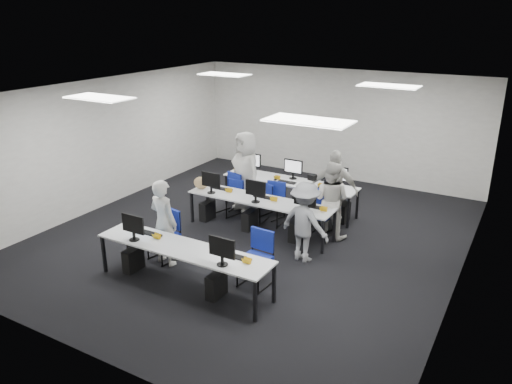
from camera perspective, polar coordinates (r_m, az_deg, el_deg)
The scene contains 23 objects.
room at distance 9.95m, azimuth -0.10°, elevation 2.95°, with size 9.00×9.02×3.00m.
ceiling_panels at distance 9.63m, azimuth -0.11°, elevation 11.44°, with size 5.20×4.60×0.02m.
desk_front at distance 8.40m, azimuth -8.33°, elevation -6.59°, with size 3.20×0.70×0.73m.
desk_mid at distance 10.38m, azimuth 0.45°, elevation -1.10°, with size 3.20×0.70×0.73m.
desk_back at distance 11.55m, azimuth 3.86°, elevation 1.06°, with size 3.20×0.70×0.73m.
equipment_front at distance 8.64m, azimuth -9.32°, elevation -8.26°, with size 2.51×0.41×1.19m.
equipment_mid at distance 10.58m, azimuth -0.51°, elevation -2.58°, with size 2.91×0.41×1.19m.
equipment_back at distance 11.60m, azimuth 4.71°, elevation -0.58°, with size 2.91×0.41×1.19m.
chair_0 at distance 9.56m, azimuth -10.34°, elevation -5.85°, with size 0.57×0.60×0.95m.
chair_1 at distance 8.55m, azimuth -0.01°, elevation -8.74°, with size 0.50×0.54×0.96m.
chair_2 at distance 11.49m, azimuth -3.17°, elevation -1.08°, with size 0.58×0.61×0.94m.
chair_3 at distance 10.94m, azimuth 1.94°, elevation -2.20°, with size 0.48×0.52×0.92m.
chair_4 at distance 10.45m, azimuth 7.39°, elevation -3.52°, with size 0.48×0.51×0.88m.
chair_5 at distance 11.66m, azimuth -1.85°, elevation -0.94°, with size 0.43×0.46×0.82m.
chair_6 at distance 11.27m, azimuth 1.80°, elevation -1.63°, with size 0.52×0.55×0.86m.
chair_7 at distance 10.83m, azimuth 7.99°, elevation -2.62°, with size 0.58×0.61×0.91m.
handbag at distance 11.01m, azimuth -6.30°, elevation 1.04°, with size 0.33×0.21×0.27m, color #9E7C52.
student_0 at distance 9.19m, azimuth -10.51°, elevation -3.44°, with size 0.59×0.39×1.62m, color beige.
student_1 at distance 10.26m, azimuth 8.53°, elevation -0.87°, with size 0.78×0.61×1.60m, color beige.
student_2 at distance 11.50m, azimuth -1.18°, elevation 2.34°, with size 0.91×0.60×1.87m, color beige.
student_3 at distance 10.51m, azimuth 8.79°, elevation 0.11°, with size 1.04×0.43×1.77m, color beige.
photographer at distance 9.21m, azimuth 5.60°, elevation -3.44°, with size 0.99×0.57×1.53m, color slate.
dslr_camera at distance 9.06m, azimuth 6.43°, elevation 1.66°, with size 0.14×0.18×0.10m, color black.
Camera 1 is at (4.74, -8.26, 4.39)m, focal length 35.00 mm.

